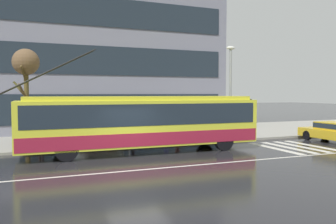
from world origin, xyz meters
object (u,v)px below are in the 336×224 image
object	(u,v)px
pedestrian_approaching_curb	(165,116)
street_lamp	(230,83)
street_tree_bare	(26,66)
taxi_cross_traffic	(336,131)
pedestrian_at_shelter	(176,113)
pedestrian_walking_past	(132,115)
trolleybus	(143,121)
bus_shelter	(99,109)
pedestrian_waiting_by_pole	(42,118)

from	to	relation	value
pedestrian_approaching_curb	street_lamp	size ratio (longest dim) A/B	0.32
pedestrian_approaching_curb	street_tree_bare	distance (m)	8.56
taxi_cross_traffic	street_lamp	bearing A→B (deg)	147.06
taxi_cross_traffic	street_tree_bare	xyz separation A→B (m)	(-17.96, 4.57, 3.87)
pedestrian_approaching_curb	street_lamp	world-z (taller)	street_lamp
pedestrian_at_shelter	pedestrian_walking_past	world-z (taller)	pedestrian_walking_past
trolleybus	pedestrian_at_shelter	world-z (taller)	trolleybus
pedestrian_at_shelter	pedestrian_approaching_curb	size ratio (longest dim) A/B	1.04
street_lamp	pedestrian_approaching_curb	bearing A→B (deg)	173.35
taxi_cross_traffic	pedestrian_approaching_curb	distance (m)	10.78
pedestrian_walking_past	street_tree_bare	distance (m)	6.83
pedestrian_approaching_curb	street_lamp	xyz separation A→B (m)	(4.43, -0.52, 2.09)
bus_shelter	pedestrian_at_shelter	bearing A→B (deg)	1.82
street_tree_bare	bus_shelter	bearing A→B (deg)	4.47
trolleybus	pedestrian_approaching_curb	bearing A→B (deg)	51.63
pedestrian_at_shelter	pedestrian_walking_past	size ratio (longest dim) A/B	0.99
pedestrian_approaching_curb	street_lamp	bearing A→B (deg)	-6.65
taxi_cross_traffic	bus_shelter	xyz separation A→B (m)	(-13.93, 4.88, 1.43)
taxi_cross_traffic	trolleybus	bearing A→B (deg)	175.00
street_lamp	pedestrian_walking_past	bearing A→B (deg)	167.21
taxi_cross_traffic	street_lamp	xyz separation A→B (m)	(-5.50, 3.56, 3.05)
pedestrian_walking_past	pedestrian_waiting_by_pole	distance (m)	5.46
taxi_cross_traffic	pedestrian_walking_past	bearing A→B (deg)	157.05
bus_shelter	street_lamp	xyz separation A→B (m)	(8.43, -1.32, 1.61)
pedestrian_waiting_by_pole	bus_shelter	bearing A→B (deg)	10.49
bus_shelter	pedestrian_walking_past	bearing A→B (deg)	2.96
taxi_cross_traffic	pedestrian_at_shelter	distance (m)	10.15
taxi_cross_traffic	street_tree_bare	size ratio (longest dim) A/B	0.85
pedestrian_waiting_by_pole	pedestrian_at_shelter	bearing A→B (deg)	5.21
trolleybus	pedestrian_approaching_curb	distance (m)	3.83
taxi_cross_traffic	pedestrian_waiting_by_pole	size ratio (longest dim) A/B	2.36
pedestrian_walking_past	pedestrian_approaching_curb	bearing A→B (deg)	-26.12
pedestrian_waiting_by_pole	street_lamp	distance (m)	11.91
trolleybus	taxi_cross_traffic	xyz separation A→B (m)	(12.31, -1.08, -0.91)
pedestrian_waiting_by_pole	street_lamp	xyz separation A→B (m)	(11.70, -0.71, 2.07)
trolleybus	street_lamp	distance (m)	7.56
street_lamp	street_tree_bare	world-z (taller)	street_lamp
street_lamp	street_tree_bare	distance (m)	12.53
bus_shelter	street_tree_bare	size ratio (longest dim) A/B	0.66
bus_shelter	pedestrian_at_shelter	distance (m)	5.20
pedestrian_walking_past	trolleybus	bearing A→B (deg)	-97.55
pedestrian_approaching_curb	pedestrian_walking_past	xyz separation A→B (m)	(-1.86, 0.91, 0.02)
pedestrian_at_shelter	pedestrian_walking_past	xyz separation A→B (m)	(-3.04, -0.05, -0.07)
taxi_cross_traffic	street_lamp	distance (m)	7.23
pedestrian_walking_past	street_lamp	xyz separation A→B (m)	(6.29, -1.43, 2.07)
pedestrian_at_shelter	street_lamp	xyz separation A→B (m)	(3.25, -1.48, 2.00)
bus_shelter	pedestrian_waiting_by_pole	distance (m)	3.36
street_tree_bare	taxi_cross_traffic	bearing A→B (deg)	-14.26
pedestrian_approaching_curb	street_tree_bare	world-z (taller)	street_tree_bare
pedestrian_walking_past	bus_shelter	bearing A→B (deg)	-177.04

